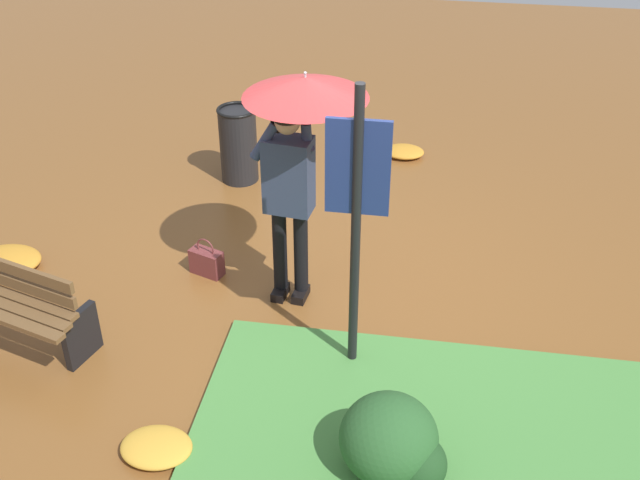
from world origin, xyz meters
TOP-DOWN VIEW (x-y plane):
  - ground_plane at (0.00, 0.00)m, footprint 18.00×18.00m
  - person_with_umbrella at (-0.15, -0.10)m, footprint 0.96×0.96m
  - info_sign_post at (0.40, -0.89)m, footprint 0.44×0.07m
  - handbag at (-1.04, 0.07)m, footprint 0.33×0.23m
  - park_bench at (-2.31, -1.14)m, footprint 1.44×0.77m
  - trash_bin at (-1.18, 1.86)m, footprint 0.42×0.42m
  - shrub_cluster at (0.80, -1.93)m, footprint 0.71×0.65m
  - leaf_pile_near_person at (0.55, 2.70)m, footprint 0.46×0.37m
  - leaf_pile_by_bench at (-0.80, -2.02)m, footprint 0.50×0.40m
  - leaf_pile_far_path at (-2.88, -0.11)m, footprint 0.62×0.50m

SIDE VIEW (x-z plane):
  - ground_plane at x=0.00m, z-range 0.00..0.00m
  - leaf_pile_near_person at x=0.55m, z-range 0.00..0.10m
  - leaf_pile_by_bench at x=-0.80m, z-range 0.00..0.11m
  - leaf_pile_far_path at x=-2.88m, z-range 0.00..0.14m
  - handbag at x=-1.04m, z-range -0.06..0.31m
  - shrub_cluster at x=0.80m, z-range -0.02..0.56m
  - park_bench at x=-2.31m, z-range 0.03..0.78m
  - trash_bin at x=-1.18m, z-range 0.00..0.84m
  - info_sign_post at x=0.40m, z-range 0.29..2.59m
  - person_with_umbrella at x=-0.15m, z-range 0.53..2.57m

